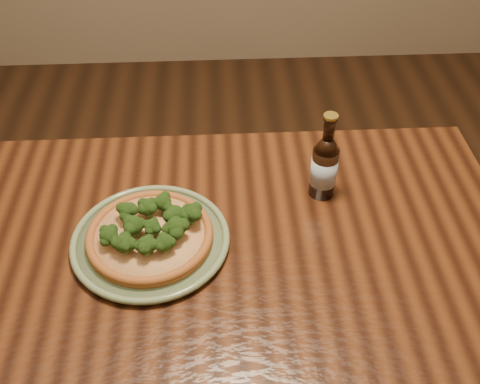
{
  "coord_description": "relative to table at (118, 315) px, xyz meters",
  "views": [
    {
      "loc": [
        0.2,
        -0.55,
        1.57
      ],
      "look_at": [
        0.25,
        0.26,
        0.82
      ],
      "focal_mm": 42.0,
      "sensor_mm": 36.0,
      "label": 1
    }
  ],
  "objects": [
    {
      "name": "beer_bottle",
      "position": [
        0.42,
        0.23,
        0.17
      ],
      "size": [
        0.06,
        0.06,
        0.2
      ],
      "rotation": [
        0.0,
        0.0,
        0.17
      ],
      "color": "black",
      "rests_on": "table"
    },
    {
      "name": "pizza",
      "position": [
        0.07,
        0.1,
        0.12
      ],
      "size": [
        0.25,
        0.25,
        0.06
      ],
      "rotation": [
        0.0,
        0.0,
        0.41
      ],
      "color": "#9A5522",
      "rests_on": "plate"
    },
    {
      "name": "plate",
      "position": [
        0.07,
        0.1,
        0.1
      ],
      "size": [
        0.31,
        0.31,
        0.02
      ],
      "rotation": [
        0.0,
        0.0,
        -0.43
      ],
      "color": "#6B7D56",
      "rests_on": "table"
    },
    {
      "name": "table",
      "position": [
        0.0,
        0.0,
        0.0
      ],
      "size": [
        1.6,
        0.9,
        0.75
      ],
      "color": "#42200E",
      "rests_on": "ground"
    }
  ]
}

